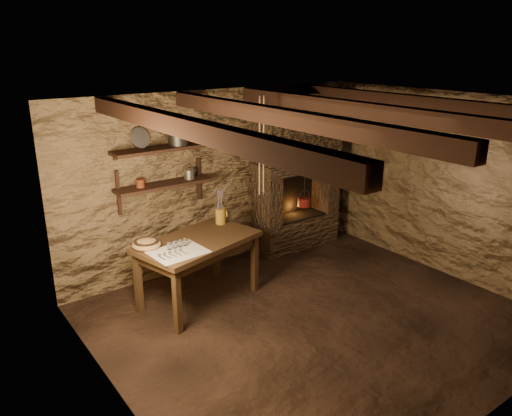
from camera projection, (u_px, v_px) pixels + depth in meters
floor at (313, 319)px, 5.63m from camera, size 4.50×4.50×0.00m
back_wall at (217, 179)px, 6.78m from camera, size 4.50×0.04×2.40m
front_wall at (501, 292)px, 3.73m from camera, size 4.50×0.04×2.40m
left_wall at (110, 275)px, 3.99m from camera, size 0.04×4.00×2.40m
right_wall at (444, 185)px, 6.52m from camera, size 0.04×4.00×2.40m
ceiling at (322, 104)px, 4.88m from camera, size 4.50×4.00×0.04m
beam_far_left at (187, 128)px, 4.06m from camera, size 0.14×3.95×0.16m
beam_mid_left at (282, 117)px, 4.62m from camera, size 0.14×3.95×0.16m
beam_mid_right at (357, 109)px, 5.18m from camera, size 0.14×3.95×0.16m
beam_far_right at (417, 103)px, 5.75m from camera, size 0.14×3.95×0.16m
shelf_lower at (165, 185)px, 6.15m from camera, size 1.25×0.30×0.04m
shelf_upper at (163, 149)px, 6.01m from camera, size 1.25×0.30×0.04m
hearth at (297, 168)px, 7.30m from camera, size 1.43×0.51×2.30m
work_table at (199, 268)px, 5.89m from camera, size 1.55×1.11×0.80m
linen_cloth at (178, 252)px, 5.41m from camera, size 0.60×0.50×0.01m
pewter_cutlery_row at (179, 252)px, 5.40m from camera, size 0.49×0.21×0.01m
drinking_glasses at (175, 245)px, 5.50m from camera, size 0.19×0.06×0.07m
stoneware_jug at (221, 209)px, 6.22m from camera, size 0.15×0.15×0.45m
wooden_bowl at (147, 244)px, 5.53m from camera, size 0.34×0.34×0.11m
iron_stockpot at (178, 138)px, 6.10m from camera, size 0.30×0.30×0.19m
tin_pan at (140, 138)px, 5.91m from camera, size 0.26×0.14×0.25m
small_kettle at (189, 174)px, 6.32m from camera, size 0.20×0.16×0.19m
rusty_tin at (140, 183)px, 5.95m from camera, size 0.12×0.12×0.10m
red_pot at (304, 201)px, 7.49m from camera, size 0.22×0.21×0.54m
hanging_ropes at (262, 146)px, 5.90m from camera, size 0.08×0.08×1.20m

